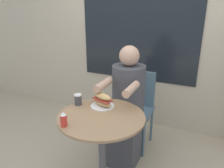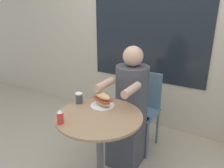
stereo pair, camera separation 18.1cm
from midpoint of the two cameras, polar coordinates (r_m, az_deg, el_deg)
name	(u,v)px [view 2 (the right image)]	position (r m, az deg, el deg)	size (l,w,h in m)	color
storefront_wall	(163,21)	(2.82, 15.12, 15.69)	(8.00, 0.09, 2.80)	#B7A88E
cafe_table	(100,137)	(1.84, -0.35, -13.85)	(0.69, 0.69, 0.76)	#997551
diner_chair	(143,103)	(2.54, 10.19, -4.94)	(0.39, 0.39, 0.87)	slate
seated_diner	(130,114)	(2.24, 7.00, -7.81)	(0.33, 0.59, 1.22)	#424247
sandwich_on_plate	(102,100)	(1.86, 0.28, -4.30)	(0.20, 0.20, 0.12)	white
drink_cup	(79,98)	(1.93, -5.95, -3.72)	(0.06, 0.06, 0.10)	#424247
condiment_bottle	(60,117)	(1.62, -10.30, -8.49)	(0.05, 0.05, 0.11)	red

